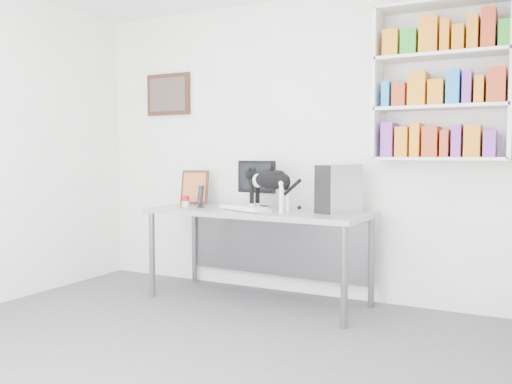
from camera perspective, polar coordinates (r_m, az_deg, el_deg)
room at (r=3.33m, az=-11.32°, el=5.09°), size 4.01×4.01×2.70m
bookshelf at (r=4.54m, az=18.90°, el=10.95°), size 1.03×0.28×1.24m
wall_art at (r=5.71m, az=-9.21°, el=10.10°), size 0.52×0.04×0.42m
desk at (r=4.74m, az=0.18°, el=-6.74°), size 1.96×0.83×0.81m
monitor at (r=4.86m, az=0.09°, el=0.89°), size 0.43×0.26×0.43m
keyboard at (r=4.62m, az=-1.15°, el=-1.72°), size 0.53×0.37×0.04m
pc_tower at (r=4.46m, az=8.72°, el=0.35°), size 0.31×0.43×0.40m
speaker at (r=4.90m, az=-5.85°, el=-0.42°), size 0.12×0.12×0.21m
leaning_print at (r=5.27m, az=-6.47°, el=0.58°), size 0.29×0.16×0.34m
soup_can at (r=5.00m, az=-7.41°, el=-0.96°), size 0.08×0.08×0.10m
cat at (r=4.50m, az=1.52°, el=0.16°), size 0.59×0.34×0.36m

